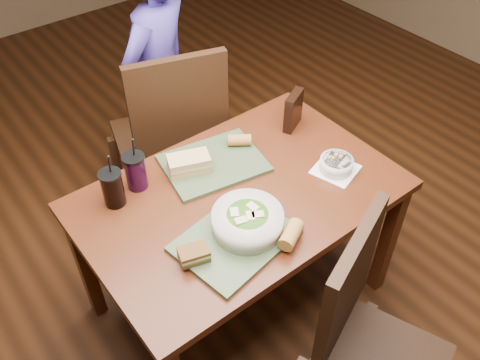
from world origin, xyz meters
name	(u,v)px	position (x,y,z in m)	size (l,w,h in m)	color
ground	(240,296)	(0.00, 0.00, 0.00)	(6.00, 6.00, 0.00)	#381C0B
dining_table	(240,208)	(0.00, 0.00, 0.66)	(1.30, 0.85, 0.75)	#4B210F
chair_near	(363,337)	(0.01, -0.70, 0.57)	(0.57, 0.59, 1.02)	black
chair_far	(171,134)	(0.07, 0.67, 0.61)	(0.59, 0.60, 1.10)	black
diner	(160,80)	(0.22, 0.99, 0.71)	(0.52, 0.34, 1.43)	#3F3289
tray_near	(235,240)	(-0.17, -0.19, 0.76)	(0.42, 0.32, 0.02)	#384B2E
tray_far	(214,163)	(0.01, 0.20, 0.76)	(0.42, 0.32, 0.02)	#384B2E
salad_bowl	(248,220)	(-0.11, -0.18, 0.81)	(0.27, 0.27, 0.09)	silver
soup_bowl	(336,164)	(0.41, -0.14, 0.78)	(0.22, 0.22, 0.07)	white
sandwich_near	(194,254)	(-0.35, -0.18, 0.79)	(0.12, 0.10, 0.05)	#593819
sandwich_far	(189,163)	(-0.10, 0.23, 0.80)	(0.20, 0.15, 0.07)	tan
baguette_near	(291,235)	(-0.02, -0.33, 0.80)	(0.06, 0.06, 0.12)	#AD7533
baguette_far	(239,140)	(0.18, 0.23, 0.79)	(0.05, 0.05, 0.10)	#AD7533
cup_cola	(113,188)	(-0.43, 0.26, 0.83)	(0.09, 0.09, 0.25)	black
cup_berry	(136,171)	(-0.31, 0.29, 0.83)	(0.09, 0.09, 0.25)	black
chip_bag	(293,110)	(0.47, 0.20, 0.84)	(0.14, 0.04, 0.18)	black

